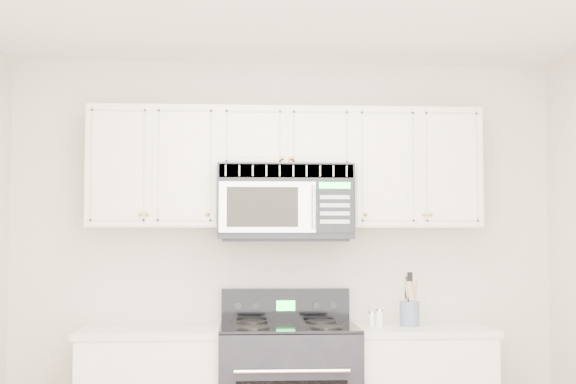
{
  "coord_description": "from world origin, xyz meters",
  "views": [
    {
      "loc": [
        -0.28,
        -3.44,
        1.45
      ],
      "look_at": [
        0.0,
        1.3,
        1.73
      ],
      "focal_mm": 50.0,
      "sensor_mm": 36.0,
      "label": 1
    }
  ],
  "objects": [
    {
      "name": "room",
      "position": [
        0.0,
        0.0,
        1.3
      ],
      "size": [
        3.51,
        3.51,
        2.61
      ],
      "color": "brown",
      "rests_on": "ground"
    },
    {
      "name": "shaker_salt",
      "position": [
        0.56,
        1.39,
        0.98
      ],
      "size": [
        0.05,
        0.05,
        0.11
      ],
      "color": "white",
      "rests_on": "base_cabinet_right"
    },
    {
      "name": "microwave",
      "position": [
        -0.01,
        1.54,
        1.68
      ],
      "size": [
        0.83,
        0.46,
        0.46
      ],
      "color": "black",
      "rests_on": "ground"
    },
    {
      "name": "shaker_pepper",
      "position": [
        0.52,
        1.42,
        0.97
      ],
      "size": [
        0.04,
        0.04,
        0.09
      ],
      "color": "white",
      "rests_on": "base_cabinet_right"
    },
    {
      "name": "utensil_crock",
      "position": [
        0.75,
        1.43,
        1.0
      ],
      "size": [
        0.12,
        0.12,
        0.32
      ],
      "color": "slate",
      "rests_on": "base_cabinet_right"
    },
    {
      "name": "upper_cabinets",
      "position": [
        0.0,
        1.58,
        1.93
      ],
      "size": [
        2.44,
        0.37,
        0.75
      ],
      "color": "beige",
      "rests_on": "ground"
    }
  ]
}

